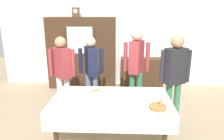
{
  "coord_description": "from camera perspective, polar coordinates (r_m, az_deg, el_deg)",
  "views": [
    {
      "loc": [
        0.14,
        -3.24,
        2.09
      ],
      "look_at": [
        0.0,
        0.2,
        1.1
      ],
      "focal_mm": 33.93,
      "sensor_mm": 36.0,
      "label": 1
    }
  ],
  "objects": [
    {
      "name": "dining_table",
      "position": [
        3.33,
        -0.31,
        -9.41
      ],
      "size": [
        1.84,
        1.07,
        0.75
      ],
      "color": "#3D2819",
      "rests_on": "ground"
    },
    {
      "name": "tea_cup_near_left",
      "position": [
        3.25,
        -6.05,
        -7.88
      ],
      "size": [
        0.13,
        0.13,
        0.06
      ],
      "color": "white",
      "rests_on": "dining_table"
    },
    {
      "name": "person_behind_table_left",
      "position": [
        4.27,
        6.58,
        1.99
      ],
      "size": [
        0.52,
        0.41,
        1.74
      ],
      "color": "#33704C",
      "rests_on": "ground"
    },
    {
      "name": "bread_basket",
      "position": [
        3.05,
        12.27,
        -9.68
      ],
      "size": [
        0.24,
        0.24,
        0.16
      ],
      "color": "#9E7542",
      "rests_on": "dining_table"
    },
    {
      "name": "bookshelf_low",
      "position": [
        5.92,
        8.0,
        -0.68
      ],
      "size": [
        1.16,
        0.35,
        0.81
      ],
      "color": "#3D2819",
      "rests_on": "ground"
    },
    {
      "name": "tea_cup_center",
      "position": [
        3.57,
        5.25,
        -5.62
      ],
      "size": [
        0.13,
        0.13,
        0.06
      ],
      "color": "white",
      "rests_on": "dining_table"
    },
    {
      "name": "spoon_front_edge",
      "position": [
        3.28,
        -1.76,
        -8.0
      ],
      "size": [
        0.12,
        0.02,
        0.01
      ],
      "color": "silver",
      "rests_on": "dining_table"
    },
    {
      "name": "back_wall",
      "position": [
        5.94,
        0.97,
        8.84
      ],
      "size": [
        6.4,
        0.1,
        2.7
      ],
      "primitive_type": "cube",
      "color": "silver",
      "rests_on": "ground"
    },
    {
      "name": "person_beside_shelf",
      "position": [
        3.83,
        16.56,
        -0.69
      ],
      "size": [
        0.52,
        0.34,
        1.69
      ],
      "color": "#33704C",
      "rests_on": "ground"
    },
    {
      "name": "ground_plane",
      "position": [
        3.86,
        -0.13,
        -16.78
      ],
      "size": [
        12.0,
        12.0,
        0.0
      ],
      "primitive_type": "plane",
      "color": "tan",
      "rests_on": "ground"
    },
    {
      "name": "person_behind_table_right",
      "position": [
        4.42,
        -5.62,
        0.95
      ],
      "size": [
        0.52,
        0.41,
        1.57
      ],
      "color": "slate",
      "rests_on": "ground"
    },
    {
      "name": "tea_cup_mid_left",
      "position": [
        3.27,
        -11.89,
        -8.02
      ],
      "size": [
        0.13,
        0.13,
        0.06
      ],
      "color": "white",
      "rests_on": "dining_table"
    },
    {
      "name": "person_near_right_end",
      "position": [
        4.27,
        -13.29,
        0.34
      ],
      "size": [
        0.52,
        0.39,
        1.6
      ],
      "color": "silver",
      "rests_on": "ground"
    },
    {
      "name": "tea_cup_front_edge",
      "position": [
        3.11,
        -4.04,
        -8.92
      ],
      "size": [
        0.13,
        0.13,
        0.06
      ],
      "color": "white",
      "rests_on": "dining_table"
    },
    {
      "name": "book_stack",
      "position": [
        5.82,
        8.17,
        3.37
      ],
      "size": [
        0.14,
        0.19,
        0.05
      ],
      "color": "#3D754C",
      "rests_on": "bookshelf_low"
    },
    {
      "name": "spoon_near_right",
      "position": [
        3.14,
        1.12,
        -9.18
      ],
      "size": [
        0.12,
        0.02,
        0.01
      ],
      "color": "silver",
      "rests_on": "dining_table"
    },
    {
      "name": "wall_cabinet",
      "position": [
        5.8,
        -8.07,
        4.53
      ],
      "size": [
        1.81,
        0.46,
        1.9
      ],
      "color": "#3D2819",
      "rests_on": "ground"
    },
    {
      "name": "mantel_clock",
      "position": [
        5.72,
        -9.72,
        15.1
      ],
      "size": [
        0.18,
        0.11,
        0.24
      ],
      "color": "brown",
      "rests_on": "wall_cabinet"
    },
    {
      "name": "spoon_mid_right",
      "position": [
        3.52,
        -8.84,
        -6.5
      ],
      "size": [
        0.12,
        0.02,
        0.01
      ],
      "color": "silver",
      "rests_on": "dining_table"
    },
    {
      "name": "tea_cup_far_left",
      "position": [
        3.52,
        -12.32,
        -6.25
      ],
      "size": [
        0.13,
        0.13,
        0.06
      ],
      "color": "white",
      "rests_on": "dining_table"
    },
    {
      "name": "pastry_plate",
      "position": [
        3.56,
        -4.11,
        -5.87
      ],
      "size": [
        0.28,
        0.28,
        0.05
      ],
      "color": "white",
      "rests_on": "dining_table"
    },
    {
      "name": "tea_cup_mid_right",
      "position": [
        3.03,
        -8.87,
        -9.84
      ],
      "size": [
        0.13,
        0.13,
        0.06
      ],
      "color": "white",
      "rests_on": "dining_table"
    }
  ]
}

